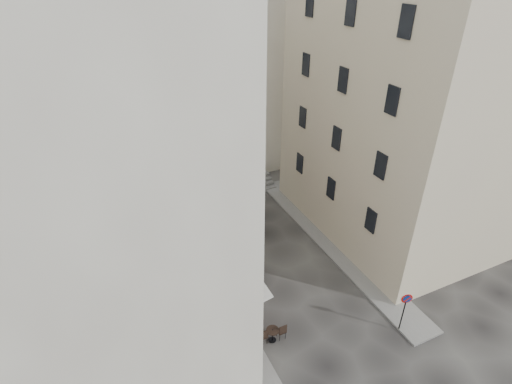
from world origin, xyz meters
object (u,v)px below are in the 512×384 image
no_parking_sign (405,305)px  pedestrian (258,278)px  bistro_table_a (272,333)px  bistro_table_b (241,303)px

no_parking_sign → pedestrian: size_ratio=1.56×
no_parking_sign → pedestrian: (-5.45, 5.85, -1.00)m
bistro_table_a → no_parking_sign: bearing=-19.3°
bistro_table_a → pedestrian: (0.90, 3.62, 0.31)m
pedestrian → bistro_table_a: bearing=48.9°
no_parking_sign → pedestrian: no_parking_sign is taller
bistro_table_a → pedestrian: pedestrian is taller
bistro_table_a → bistro_table_b: (-0.58, 2.65, -0.09)m
bistro_table_a → pedestrian: bearing=76.0°
pedestrian → bistro_table_b: bearing=6.0°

